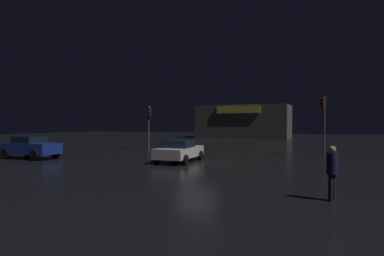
{
  "coord_description": "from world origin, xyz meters",
  "views": [
    {
      "loc": [
        7.45,
        -17.45,
        2.42
      ],
      "look_at": [
        -1.95,
        3.83,
        2.08
      ],
      "focal_mm": 29.55,
      "sensor_mm": 36.0,
      "label": 1
    }
  ],
  "objects_px": {
    "traffic_signal_main": "(149,117)",
    "car_far": "(31,147)",
    "store_building": "(243,122)",
    "pedestrian": "(332,169)",
    "traffic_signal_opposite": "(323,110)",
    "car_near": "(179,151)"
  },
  "relations": [
    {
      "from": "car_near",
      "to": "car_far",
      "type": "distance_m",
      "value": 10.45
    },
    {
      "from": "store_building",
      "to": "traffic_signal_opposite",
      "type": "xyz_separation_m",
      "value": [
        12.76,
        -26.31,
        0.72
      ]
    },
    {
      "from": "traffic_signal_opposite",
      "to": "car_far",
      "type": "distance_m",
      "value": 20.9
    },
    {
      "from": "car_far",
      "to": "traffic_signal_opposite",
      "type": "bearing_deg",
      "value": 27.71
    },
    {
      "from": "car_far",
      "to": "car_near",
      "type": "bearing_deg",
      "value": 13.92
    },
    {
      "from": "traffic_signal_main",
      "to": "traffic_signal_opposite",
      "type": "relative_size",
      "value": 0.9
    },
    {
      "from": "store_building",
      "to": "car_near",
      "type": "bearing_deg",
      "value": -82.25
    },
    {
      "from": "car_near",
      "to": "traffic_signal_opposite",
      "type": "bearing_deg",
      "value": 40.95
    },
    {
      "from": "traffic_signal_opposite",
      "to": "car_near",
      "type": "height_order",
      "value": "traffic_signal_opposite"
    },
    {
      "from": "store_building",
      "to": "car_far",
      "type": "distance_m",
      "value": 36.44
    },
    {
      "from": "traffic_signal_opposite",
      "to": "car_near",
      "type": "bearing_deg",
      "value": -139.05
    },
    {
      "from": "traffic_signal_main",
      "to": "pedestrian",
      "type": "bearing_deg",
      "value": -42.47
    },
    {
      "from": "traffic_signal_opposite",
      "to": "car_far",
      "type": "height_order",
      "value": "traffic_signal_opposite"
    },
    {
      "from": "traffic_signal_opposite",
      "to": "store_building",
      "type": "bearing_deg",
      "value": 115.88
    },
    {
      "from": "traffic_signal_main",
      "to": "traffic_signal_opposite",
      "type": "height_order",
      "value": "traffic_signal_opposite"
    },
    {
      "from": "car_near",
      "to": "car_far",
      "type": "bearing_deg",
      "value": -166.08
    },
    {
      "from": "traffic_signal_main",
      "to": "traffic_signal_opposite",
      "type": "distance_m",
      "value": 14.63
    },
    {
      "from": "traffic_signal_main",
      "to": "car_far",
      "type": "bearing_deg",
      "value": -111.82
    },
    {
      "from": "store_building",
      "to": "pedestrian",
      "type": "bearing_deg",
      "value": -71.77
    },
    {
      "from": "traffic_signal_main",
      "to": "car_near",
      "type": "bearing_deg",
      "value": -46.8
    },
    {
      "from": "car_near",
      "to": "car_far",
      "type": "height_order",
      "value": "car_far"
    },
    {
      "from": "store_building",
      "to": "traffic_signal_main",
      "type": "relative_size",
      "value": 3.69
    }
  ]
}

